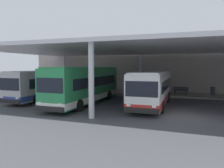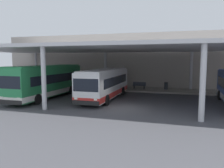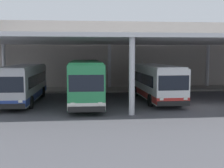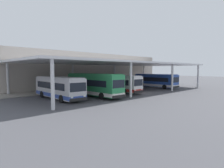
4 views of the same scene
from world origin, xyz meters
TOP-DOWN VIEW (x-y plane):
  - ground_plane at (0.00, 0.00)m, footprint 200.00×200.00m
  - platform_kerb at (0.00, 11.75)m, footprint 42.00×4.50m
  - station_building_facade at (0.00, 15.00)m, footprint 48.00×1.60m
  - canopy_shelter at (0.00, 5.50)m, footprint 40.00×17.00m
  - bus_nearest_bay at (-14.55, 3.80)m, footprint 2.89×10.58m
  - bus_second_bay at (-9.20, 2.58)m, footprint 2.80×11.35m
  - bus_middle_bay at (-2.93, 3.82)m, footprint 2.79×10.55m
  - bus_far_bay at (9.87, 3.72)m, footprint 2.94×10.60m
  - bench_waiting at (-0.64, 11.82)m, footprint 1.80×0.45m
  - trash_bin at (2.97, 11.98)m, footprint 0.52×0.52m
  - banner_sign at (-2.68, 10.94)m, footprint 0.70×0.12m

SIDE VIEW (x-z plane):
  - ground_plane at x=0.00m, z-range 0.00..0.00m
  - platform_kerb at x=0.00m, z-range 0.00..0.18m
  - bench_waiting at x=-0.64m, z-range 0.20..1.12m
  - trash_bin at x=2.97m, z-range 0.19..1.17m
  - bus_nearest_bay at x=-14.55m, z-range 0.07..3.24m
  - bus_middle_bay at x=-2.93m, z-range 0.07..3.24m
  - bus_far_bay at x=9.87m, z-range 0.07..3.24m
  - bus_second_bay at x=-9.20m, z-range 0.06..3.63m
  - banner_sign at x=-2.68m, z-range 0.38..3.58m
  - station_building_facade at x=0.00m, z-range 0.00..8.13m
  - canopy_shelter at x=0.00m, z-range 2.54..8.09m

